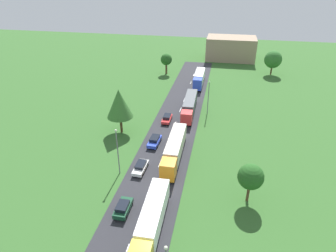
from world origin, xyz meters
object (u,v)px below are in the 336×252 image
at_px(car_second, 123,208).
at_px(tree_ash, 273,60).
at_px(lamppost_second, 118,150).
at_px(lamppost_third, 208,96).
at_px(truck_fourth, 199,78).
at_px(car_fifth, 167,118).
at_px(tree_birch, 119,104).
at_px(truck_third, 190,105).
at_px(truck_second, 174,149).
at_px(car_fourth, 154,141).
at_px(distant_building, 231,48).
at_px(car_third, 141,167).
at_px(tree_oak, 251,177).
at_px(tree_pine, 166,60).
at_px(truck_lead, 151,220).

xyz_separation_m(car_second, tree_ash, (27.16, 68.18, 4.11)).
bearing_deg(lamppost_second, lamppost_third, 64.23).
bearing_deg(lamppost_second, truck_fourth, 79.06).
height_order(car_fifth, tree_birch, tree_birch).
bearing_deg(car_second, tree_ash, 68.28).
relative_size(car_second, tree_birch, 0.41).
distance_m(lamppost_third, tree_ash, 38.01).
xyz_separation_m(truck_third, lamppost_third, (4.22, 0.78, 2.44)).
xyz_separation_m(truck_second, car_fourth, (-4.68, 4.16, -1.30)).
distance_m(car_fifth, distant_building, 57.40).
distance_m(car_third, tree_oak, 18.31).
distance_m(truck_fourth, car_third, 44.01).
xyz_separation_m(truck_fourth, tree_birch, (-13.05, -31.43, 4.38)).
bearing_deg(car_fifth, tree_pine, 101.79).
relative_size(car_third, tree_oak, 0.70).
bearing_deg(truck_third, lamppost_second, -108.36).
bearing_deg(truck_second, car_third, -137.44).
height_order(truck_second, truck_third, truck_second).
xyz_separation_m(truck_lead, distant_building, (8.96, 87.09, 1.97)).
distance_m(lamppost_third, tree_oak, 29.99).
bearing_deg(car_fifth, distant_building, 76.59).
bearing_deg(tree_ash, truck_second, -112.63).
bearing_deg(lamppost_second, car_fifth, 78.58).
height_order(truck_lead, truck_second, truck_second).
height_order(truck_lead, tree_pine, tree_pine).
distance_m(tree_birch, tree_ash, 58.00).
height_order(truck_third, truck_fourth, truck_fourth).
height_order(truck_third, tree_pine, tree_pine).
height_order(lamppost_third, tree_ash, lamppost_third).
bearing_deg(car_fifth, truck_fourth, 79.45).
bearing_deg(truck_third, tree_pine, 111.87).
bearing_deg(car_second, lamppost_second, 112.74).
height_order(truck_lead, car_third, truck_lead).
bearing_deg(lamppost_second, tree_birch, 107.92).
bearing_deg(lamppost_third, tree_pine, 119.45).
height_order(car_fifth, tree_pine, tree_pine).
distance_m(truck_lead, car_fifth, 31.67).
relative_size(truck_lead, lamppost_third, 1.66).
bearing_deg(truck_third, truck_lead, -90.08).
xyz_separation_m(truck_fourth, distant_building, (8.66, 30.93, 1.94)).
height_order(truck_third, lamppost_third, lamppost_third).
distance_m(truck_lead, lamppost_third, 37.76).
relative_size(truck_fourth, car_fifth, 2.70).
xyz_separation_m(car_fourth, distant_building, (13.73, 65.84, 3.27)).
bearing_deg(tree_oak, truck_lead, -145.38).
xyz_separation_m(truck_second, lamppost_second, (-8.30, -5.86, 2.52)).
distance_m(truck_third, car_third, 24.74).
xyz_separation_m(car_second, car_fourth, (0.04, 18.55, 0.01)).
distance_m(lamppost_third, tree_pine, 31.85).
relative_size(truck_lead, car_fourth, 2.93).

